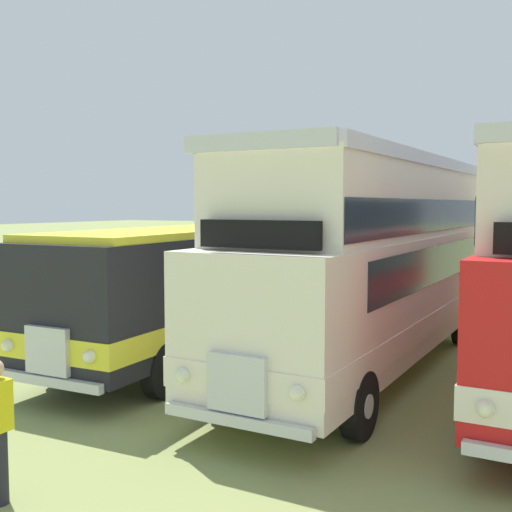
{
  "coord_description": "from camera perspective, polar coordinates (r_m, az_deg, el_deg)",
  "views": [
    {
      "loc": [
        -5.75,
        -12.63,
        3.52
      ],
      "look_at": [
        -12.85,
        0.33,
        2.31
      ],
      "focal_mm": 44.28,
      "sensor_mm": 36.0,
      "label": 1
    }
  ],
  "objects": [
    {
      "name": "bus_second_in_row",
      "position": [
        13.52,
        10.53,
        -0.32
      ],
      "size": [
        2.67,
        11.06,
        4.52
      ],
      "color": "silver",
      "rests_on": "ground"
    },
    {
      "name": "bus_first_in_row",
      "position": [
        15.02,
        -4.52,
        -2.1
      ],
      "size": [
        2.95,
        10.31,
        2.99
      ],
      "color": "black",
      "rests_on": "ground"
    }
  ]
}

